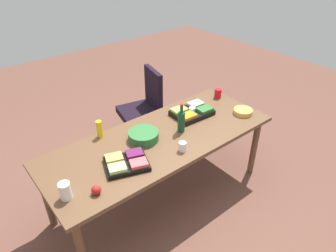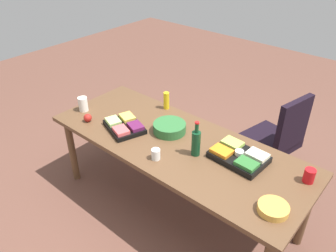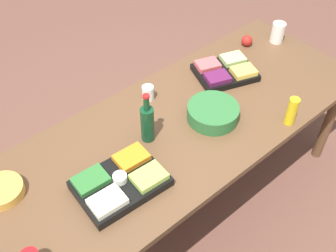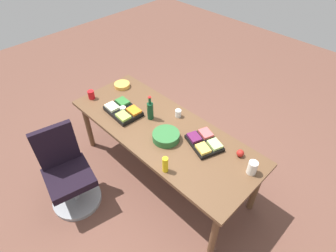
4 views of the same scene
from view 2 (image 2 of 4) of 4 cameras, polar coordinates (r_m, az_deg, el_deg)
ground_plane at (r=3.37m, az=1.21°, el=-13.45°), size 10.00×10.00×0.00m
conference_table at (r=2.91m, az=1.36°, el=-3.89°), size 2.33×0.91×0.77m
office_chair at (r=3.62m, az=17.36°, el=-3.45°), size 0.58×0.57×1.00m
apple_red at (r=3.21m, az=-13.49°, el=1.37°), size 0.10×0.10×0.08m
salad_bowl at (r=2.97m, az=0.25°, el=-0.28°), size 0.34×0.34×0.08m
veggie_tray at (r=2.71m, az=11.96°, el=-4.99°), size 0.44×0.32×0.09m
fruit_platter at (r=3.04m, az=-7.42°, el=0.04°), size 0.43×0.38×0.07m
chip_bowl at (r=2.35m, az=17.44°, el=-13.23°), size 0.25×0.25×0.05m
paper_cup at (r=2.65m, az=-2.09°, el=-4.81°), size 0.08×0.08×0.09m
mayo_jar at (r=3.39m, az=-14.24°, el=3.63°), size 0.11×0.11×0.14m
red_solo_cup at (r=2.64m, az=22.88°, el=-7.78°), size 0.10×0.10×0.11m
mustard_bottle at (r=3.32m, az=-0.28°, el=4.34°), size 0.06×0.06×0.17m
wine_bottle at (r=2.66m, az=4.78°, el=-2.78°), size 0.09×0.09×0.31m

